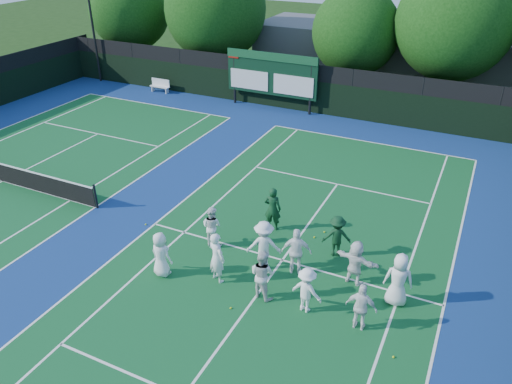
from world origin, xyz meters
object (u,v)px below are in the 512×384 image
at_px(bench, 160,85).
at_px(coach_left, 273,209).
at_px(scoreboard, 271,74).
at_px(tennis_net, 0,172).

height_order(bench, coach_left, coach_left).
relative_size(scoreboard, tennis_net, 0.53).
bearing_deg(bench, coach_left, -41.70).
relative_size(scoreboard, coach_left, 3.34).
distance_m(scoreboard, bench, 8.51).
distance_m(scoreboard, tennis_net, 16.26).
bearing_deg(scoreboard, bench, -178.49).
relative_size(bench, coach_left, 0.81).
distance_m(bench, coach_left, 19.00).
xyz_separation_m(tennis_net, coach_left, (12.83, 1.73, 0.41)).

